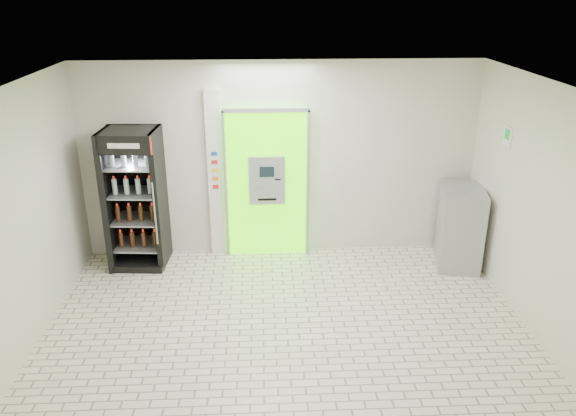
{
  "coord_description": "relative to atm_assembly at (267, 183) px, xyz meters",
  "views": [
    {
      "loc": [
        -0.28,
        -5.69,
        4.0
      ],
      "look_at": [
        0.06,
        1.2,
        1.24
      ],
      "focal_mm": 35.0,
      "sensor_mm": 36.0,
      "label": 1
    }
  ],
  "objects": [
    {
      "name": "ground",
      "position": [
        0.2,
        -2.41,
        -1.17
      ],
      "size": [
        6.0,
        6.0,
        0.0
      ],
      "primitive_type": "plane",
      "color": "beige",
      "rests_on": "ground"
    },
    {
      "name": "beverage_cooler",
      "position": [
        -1.94,
        -0.26,
        -0.17
      ],
      "size": [
        0.84,
        0.77,
        2.09
      ],
      "rotation": [
        0.0,
        0.0,
        -0.07
      ],
      "color": "black",
      "rests_on": "ground"
    },
    {
      "name": "atm_assembly",
      "position": [
        0.0,
        0.0,
        0.0
      ],
      "size": [
        1.3,
        0.24,
        2.33
      ],
      "color": "#43E500",
      "rests_on": "ground"
    },
    {
      "name": "exit_sign",
      "position": [
        3.19,
        -1.01,
        0.95
      ],
      "size": [
        0.02,
        0.22,
        0.26
      ],
      "color": "white",
      "rests_on": "room_shell"
    },
    {
      "name": "steel_cabinet",
      "position": [
        2.89,
        -0.51,
        -0.57
      ],
      "size": [
        0.8,
        1.02,
        1.21
      ],
      "rotation": [
        0.0,
        0.0,
        -0.22
      ],
      "color": "#989A9F",
      "rests_on": "ground"
    },
    {
      "name": "pillar",
      "position": [
        -0.78,
        0.04,
        0.13
      ],
      "size": [
        0.22,
        0.11,
        2.6
      ],
      "color": "silver",
      "rests_on": "ground"
    },
    {
      "name": "room_shell",
      "position": [
        0.2,
        -2.41,
        0.67
      ],
      "size": [
        6.0,
        6.0,
        6.0
      ],
      "color": "beige",
      "rests_on": "ground"
    }
  ]
}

